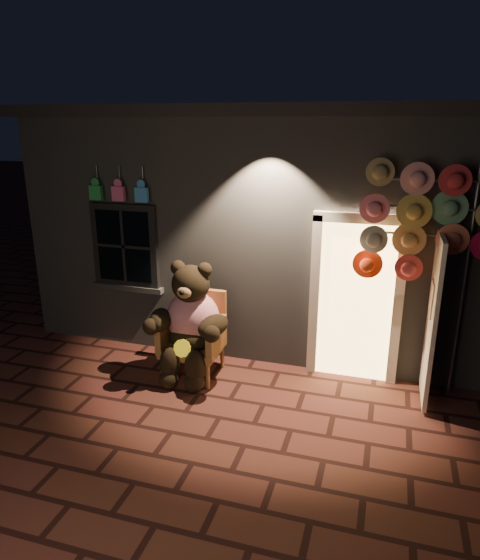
% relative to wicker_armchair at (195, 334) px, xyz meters
% --- Properties ---
extents(ground, '(60.00, 60.00, 0.00)m').
position_rel_wicker_armchair_xyz_m(ground, '(0.67, -0.96, -0.56)').
color(ground, '#562721').
rests_on(ground, ground).
extents(shop_building, '(7.30, 5.95, 3.51)m').
position_rel_wicker_armchair_xyz_m(shop_building, '(0.67, 3.03, 1.18)').
color(shop_building, slate).
rests_on(shop_building, ground).
extents(wicker_armchair, '(0.78, 0.70, 1.11)m').
position_rel_wicker_armchair_xyz_m(wicker_armchair, '(0.00, 0.00, 0.00)').
color(wicker_armchair, '#A3743F').
rests_on(wicker_armchair, ground).
extents(teddy_bear, '(1.14, 0.88, 1.57)m').
position_rel_wicker_armchair_xyz_m(teddy_bear, '(0.00, -0.14, 0.22)').
color(teddy_bear, red).
rests_on(teddy_bear, ground).
extents(hat_rack, '(1.61, 0.22, 2.85)m').
position_rel_wicker_armchair_xyz_m(hat_rack, '(2.75, 0.31, 1.63)').
color(hat_rack, '#59595E').
rests_on(hat_rack, ground).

